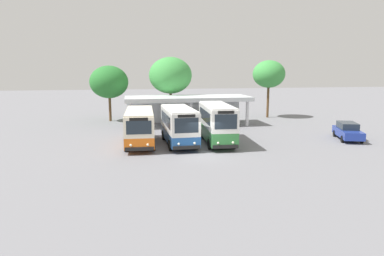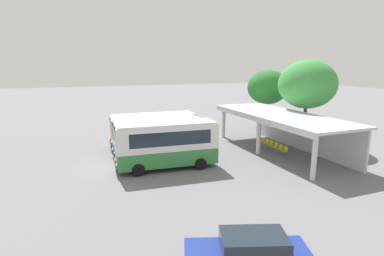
{
  "view_description": "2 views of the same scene",
  "coord_description": "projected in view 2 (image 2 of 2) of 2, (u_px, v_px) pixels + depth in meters",
  "views": [
    {
      "loc": [
        -5.74,
        -25.51,
        6.58
      ],
      "look_at": [
        -0.11,
        5.25,
        1.24
      ],
      "focal_mm": 32.35,
      "sensor_mm": 36.0,
      "label": 1
    },
    {
      "loc": [
        23.16,
        -2.26,
        7.67
      ],
      "look_at": [
        -0.79,
        7.01,
        2.34
      ],
      "focal_mm": 28.88,
      "sensor_mm": 36.0,
      "label": 2
    }
  ],
  "objects": [
    {
      "name": "city_bus_middle_cream",
      "position": [
        167.0,
        144.0,
        22.76
      ],
      "size": [
        2.65,
        7.58,
        3.49
      ],
      "color": "black",
      "rests_on": "ground"
    },
    {
      "name": "waiting_chair_fifth_seat",
      "position": [
        280.0,
        148.0,
        26.71
      ],
      "size": [
        0.44,
        0.44,
        0.86
      ],
      "color": "slate",
      "rests_on": "ground"
    },
    {
      "name": "roadside_tree_west_of_canopy",
      "position": [
        268.0,
        87.0,
        36.83
      ],
      "size": [
        4.81,
        4.81,
        7.02
      ],
      "color": "brown",
      "rests_on": "ground"
    },
    {
      "name": "terminal_canopy",
      "position": [
        286.0,
        122.0,
        27.36
      ],
      "size": [
        14.59,
        5.34,
        3.4
      ],
      "color": "silver",
      "rests_on": "ground"
    },
    {
      "name": "waiting_chair_fourth_seat",
      "position": [
        275.0,
        146.0,
        27.35
      ],
      "size": [
        0.44,
        0.44,
        0.86
      ],
      "color": "slate",
      "rests_on": "ground"
    },
    {
      "name": "city_bus_nearest_orange",
      "position": [
        153.0,
        128.0,
        29.26
      ],
      "size": [
        2.73,
        8.12,
        3.06
      ],
      "color": "black",
      "rests_on": "ground"
    },
    {
      "name": "waiting_chair_end_by_column",
      "position": [
        262.0,
        141.0,
        29.27
      ],
      "size": [
        0.44,
        0.44,
        0.86
      ],
      "color": "slate",
      "rests_on": "ground"
    },
    {
      "name": "roadside_tree_behind_canopy",
      "position": [
        307.0,
        84.0,
        29.32
      ],
      "size": [
        5.43,
        5.43,
        8.09
      ],
      "color": "brown",
      "rests_on": "ground"
    },
    {
      "name": "ground_plane",
      "position": [
        110.0,
        167.0,
        23.51
      ],
      "size": [
        180.0,
        180.0,
        0.0
      ],
      "primitive_type": "plane",
      "color": "slate"
    },
    {
      "name": "waiting_chair_far_end_seat",
      "position": [
        285.0,
        150.0,
        26.07
      ],
      "size": [
        0.44,
        0.44,
        0.86
      ],
      "color": "slate",
      "rests_on": "ground"
    },
    {
      "name": "waiting_chair_middle_seat",
      "position": [
        270.0,
        144.0,
        27.98
      ],
      "size": [
        0.44,
        0.44,
        0.86
      ],
      "color": "slate",
      "rests_on": "ground"
    },
    {
      "name": "city_bus_second_in_row",
      "position": [
        157.0,
        135.0,
        25.94
      ],
      "size": [
        2.56,
        7.33,
        3.25
      ],
      "color": "black",
      "rests_on": "ground"
    },
    {
      "name": "parked_car_flank",
      "position": [
        249.0,
        254.0,
        11.31
      ],
      "size": [
        3.16,
        4.9,
        1.62
      ],
      "color": "black",
      "rests_on": "ground"
    },
    {
      "name": "waiting_chair_second_from_end",
      "position": [
        266.0,
        143.0,
        28.64
      ],
      "size": [
        0.44,
        0.44,
        0.86
      ],
      "color": "slate",
      "rests_on": "ground"
    }
  ]
}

